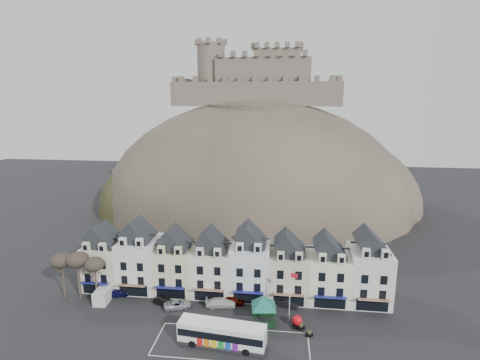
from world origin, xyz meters
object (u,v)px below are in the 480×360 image
object	(u,v)px
bus_shelter	(264,301)
car_charcoal	(287,303)
bus	(222,333)
car_navy	(117,292)
car_silver	(178,304)
car_maroon	(233,300)
car_black	(164,301)
flagpole	(290,293)
white_van	(104,294)
red_buoy	(297,321)
car_white	(221,302)

from	to	relation	value
bus_shelter	car_charcoal	bearing A→B (deg)	47.22
bus	car_navy	xyz separation A→B (m)	(-20.71, 11.21, -1.24)
car_charcoal	car_silver	bearing A→B (deg)	114.27
bus_shelter	car_charcoal	xyz separation A→B (m)	(3.73, 5.10, -3.07)
car_maroon	car_navy	bearing A→B (deg)	97.28
car_black	car_maroon	distance (m)	11.74
bus	car_black	bearing A→B (deg)	147.19
flagpole	car_black	distance (m)	21.69
white_van	car_silver	distance (m)	13.40
flagpole	car_black	bearing A→B (deg)	173.76
red_buoy	car_navy	world-z (taller)	red_buoy
bus	car_navy	bearing A→B (deg)	158.04
flagpole	car_silver	bearing A→B (deg)	174.88
bus_shelter	car_white	bearing A→B (deg)	145.92
flagpole	car_navy	world-z (taller)	flagpole
bus	car_maroon	distance (m)	11.32
car_black	car_white	bearing A→B (deg)	-68.07
car_charcoal	car_black	bearing A→B (deg)	111.60
bus	car_charcoal	world-z (taller)	bus
bus	red_buoy	size ratio (longest dim) A/B	6.48
white_van	car_white	size ratio (longest dim) A/B	1.02
red_buoy	car_charcoal	world-z (taller)	red_buoy
flagpole	car_navy	distance (m)	30.90
bus	car_silver	size ratio (longest dim) A/B	2.85
flagpole	car_charcoal	world-z (taller)	flagpole
car_maroon	bus	bearing A→B (deg)	-173.26
bus	car_white	world-z (taller)	bus
red_buoy	car_white	bearing A→B (deg)	160.88
bus	car_maroon	world-z (taller)	bus
bus_shelter	flagpole	size ratio (longest dim) A/B	0.87
bus	flagpole	size ratio (longest dim) A/B	1.49
bus	white_van	size ratio (longest dim) A/B	2.44
flagpole	car_white	size ratio (longest dim) A/B	1.68
car_black	car_charcoal	world-z (taller)	car_black
car_silver	car_maroon	world-z (taller)	car_maroon
bus	bus_shelter	xyz separation A→B (m)	(5.56, 6.14, 1.76)
car_black	car_white	distance (m)	9.64
bus_shelter	red_buoy	world-z (taller)	bus_shelter
car_black	car_charcoal	xyz separation A→B (m)	(20.80, 1.83, -0.00)
bus_shelter	car_maroon	world-z (taller)	bus_shelter
bus_shelter	flagpole	world-z (taller)	flagpole
bus	car_navy	size ratio (longest dim) A/B	3.04
red_buoy	car_charcoal	bearing A→B (deg)	104.53
bus_shelter	white_van	size ratio (longest dim) A/B	1.43
red_buoy	car_white	size ratio (longest dim) A/B	0.38
car_maroon	car_charcoal	distance (m)	9.20
bus	car_silver	distance (m)	12.64
white_van	car_silver	size ratio (longest dim) A/B	1.17
white_van	car_charcoal	xyz separation A→B (m)	(31.65, 1.45, -0.53)
car_navy	car_maroon	world-z (taller)	car_navy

